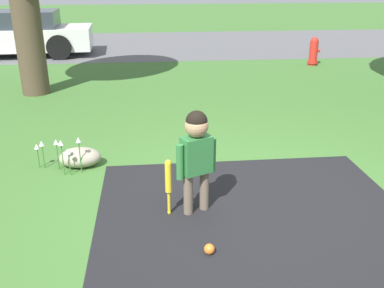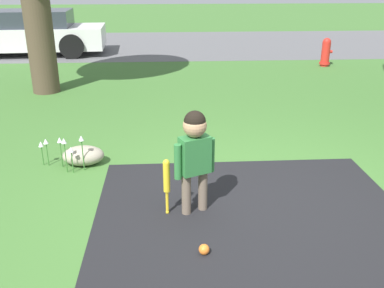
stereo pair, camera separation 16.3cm
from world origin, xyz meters
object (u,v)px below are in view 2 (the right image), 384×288
sports_ball (204,249)px  parked_car (29,33)px  child (195,148)px  fire_hydrant (326,52)px  baseball_bat (167,179)px

sports_ball → parked_car: 10.55m
child → parked_car: bearing=90.4°
fire_hydrant → child: bearing=-118.8°
child → parked_car: 9.89m
baseball_bat → parked_car: (-3.81, 9.03, 0.21)m
baseball_bat → parked_car: bearing=112.9°
baseball_bat → fire_hydrant: bearing=59.6°
child → baseball_bat: bearing=161.9°
child → fire_hydrant: (3.74, 6.82, -0.33)m
sports_ball → baseball_bat: bearing=114.0°
sports_ball → fire_hydrant: 8.39m
child → baseball_bat: child is taller
parked_car → child: bearing=111.3°
sports_ball → fire_hydrant: (3.71, 7.52, 0.30)m
parked_car → sports_ball: bearing=109.9°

